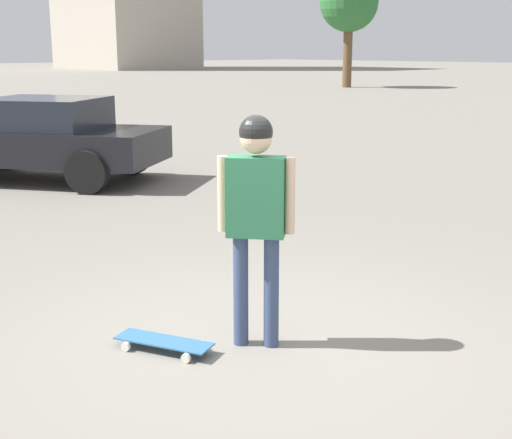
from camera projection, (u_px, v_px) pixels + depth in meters
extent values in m
plane|color=gray|center=(256.00, 344.00, 5.59)|extent=(220.00, 220.00, 0.00)
cylinder|color=#38476B|center=(241.00, 290.00, 5.51)|extent=(0.12, 0.12, 0.88)
cylinder|color=#38476B|center=(271.00, 292.00, 5.47)|extent=(0.12, 0.12, 0.88)
cube|color=#2D724C|center=(256.00, 197.00, 5.32)|extent=(0.46, 0.43, 0.61)
cylinder|color=beige|center=(222.00, 194.00, 5.35)|extent=(0.08, 0.08, 0.58)
cylinder|color=beige|center=(290.00, 196.00, 5.28)|extent=(0.08, 0.08, 0.58)
sphere|color=beige|center=(256.00, 138.00, 5.21)|extent=(0.24, 0.24, 0.24)
sphere|color=black|center=(256.00, 132.00, 5.20)|extent=(0.25, 0.25, 0.25)
cube|color=#336693|center=(164.00, 341.00, 5.46)|extent=(0.80, 0.52, 0.01)
cylinder|color=silver|center=(126.00, 347.00, 5.46)|extent=(0.08, 0.06, 0.07)
cylinder|color=silver|center=(144.00, 335.00, 5.69)|extent=(0.08, 0.06, 0.07)
cylinder|color=silver|center=(186.00, 358.00, 5.26)|extent=(0.08, 0.06, 0.07)
cylinder|color=silver|center=(202.00, 345.00, 5.48)|extent=(0.08, 0.06, 0.07)
cube|color=black|center=(42.00, 145.00, 12.40)|extent=(4.47, 3.92, 0.57)
cube|color=#1E232D|center=(45.00, 113.00, 12.26)|extent=(2.50, 2.46, 0.52)
cylinder|color=black|center=(6.00, 151.00, 13.63)|extent=(0.69, 0.56, 0.70)
cylinder|color=black|center=(87.00, 172.00, 11.31)|extent=(0.69, 0.56, 0.70)
cylinder|color=black|center=(132.00, 155.00, 13.10)|extent=(0.69, 0.56, 0.70)
cylinder|color=brown|center=(347.00, 56.00, 42.44)|extent=(0.54, 0.54, 3.73)
sphere|color=#2D6B33|center=(349.00, 2.00, 41.72)|extent=(3.46, 3.46, 3.46)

